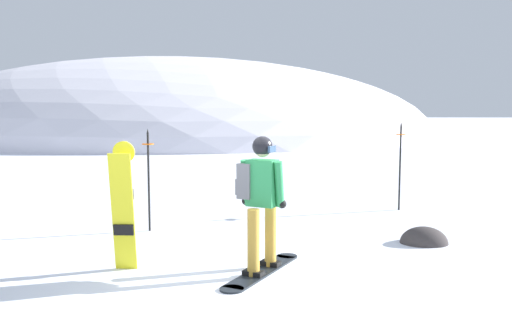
{
  "coord_description": "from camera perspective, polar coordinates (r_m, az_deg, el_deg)",
  "views": [
    {
      "loc": [
        0.61,
        -6.48,
        2.03
      ],
      "look_at": [
        0.15,
        3.16,
        1.0
      ],
      "focal_mm": 38.07,
      "sensor_mm": 36.0,
      "label": 1
    }
  ],
  "objects": [
    {
      "name": "rock_dark",
      "position": [
        8.79,
        17.22,
        -7.55
      ],
      "size": [
        0.73,
        0.62,
        0.51
      ],
      "color": "#383333",
      "rests_on": "ground"
    },
    {
      "name": "ridge_peak_main",
      "position": [
        43.18,
        -8.89,
        3.32
      ],
      "size": [
        39.91,
        35.92,
        11.92
      ],
      "color": "silver",
      "rests_on": "ground"
    },
    {
      "name": "piste_marker_far",
      "position": [
        9.25,
        -11.22,
        -0.47
      ],
      "size": [
        0.2,
        0.2,
        1.73
      ],
      "color": "black",
      "rests_on": "ground"
    },
    {
      "name": "snowboarder_main",
      "position": [
        6.76,
        0.44,
        -3.38
      ],
      "size": [
        0.92,
        1.7,
        1.71
      ],
      "color": "black",
      "rests_on": "ground"
    },
    {
      "name": "ground_plane",
      "position": [
        6.82,
        -2.56,
        -11.23
      ],
      "size": [
        300.0,
        300.0,
        0.0
      ],
      "primitive_type": "plane",
      "color": "white"
    },
    {
      "name": "spare_snowboard",
      "position": [
        7.03,
        -13.79,
        -3.87
      ],
      "size": [
        0.28,
        0.26,
        1.65
      ],
      "color": "yellow",
      "rests_on": "ground"
    },
    {
      "name": "piste_marker_near",
      "position": [
        11.37,
        14.91,
        0.85
      ],
      "size": [
        0.2,
        0.2,
        1.8
      ],
      "color": "black",
      "rests_on": "ground"
    }
  ]
}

